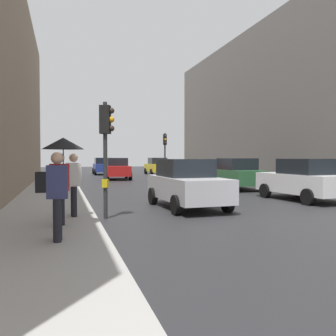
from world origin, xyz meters
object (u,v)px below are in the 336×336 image
car_green_estate (235,174)px  car_yellow_taxi (157,166)px  traffic_light_far_median (165,148)px  pedestrian_with_umbrella (62,157)px  car_blue_van (103,166)px  car_red_sedan (117,169)px  car_silver_hatchback (187,184)px  pedestrian_with_grey_backpack (55,191)px  pedestrian_with_black_backpack (72,181)px  traffic_light_near_right (106,138)px  car_white_compact (304,180)px

car_green_estate → car_yellow_taxi: same height
traffic_light_far_median → pedestrian_with_umbrella: traffic_light_far_median is taller
traffic_light_far_median → car_blue_van: bearing=109.2°
car_red_sedan → car_blue_van: bearing=91.5°
traffic_light_far_median → car_silver_hatchback: traffic_light_far_median is taller
pedestrian_with_grey_backpack → car_blue_van: bearing=82.0°
car_blue_van → pedestrian_with_black_backpack: bearing=-98.0°
traffic_light_near_right → pedestrian_with_grey_backpack: 3.76m
pedestrian_with_grey_backpack → car_green_estate: bearing=48.8°
car_green_estate → car_yellow_taxi: bearing=89.6°
pedestrian_with_umbrella → car_red_sedan: bearing=77.9°
car_green_estate → pedestrian_with_grey_backpack: 14.53m
traffic_light_far_median → pedestrian_with_black_backpack: size_ratio=2.11×
car_green_estate → car_blue_van: bearing=105.2°
traffic_light_far_median → pedestrian_with_black_backpack: (-7.57, -16.81, -1.42)m
pedestrian_with_umbrella → pedestrian_with_grey_backpack: bearing=-95.1°
traffic_light_far_median → car_blue_van: traffic_light_far_median is taller
traffic_light_near_right → car_white_compact: (8.49, 2.07, -1.51)m
car_silver_hatchback → car_white_compact: size_ratio=0.99×
car_silver_hatchback → pedestrian_with_black_backpack: pedestrian_with_black_backpack is taller
car_yellow_taxi → pedestrian_with_grey_backpack: 30.40m
car_green_estate → pedestrian_with_grey_backpack: size_ratio=2.39×
car_red_sedan → pedestrian_with_black_backpack: size_ratio=2.42×
traffic_light_far_median → pedestrian_with_grey_backpack: traffic_light_far_median is taller
pedestrian_with_umbrella → car_blue_van: bearing=81.9°
traffic_light_far_median → car_red_sedan: size_ratio=0.87×
traffic_light_far_median → car_white_compact: (1.91, -14.44, -1.70)m
traffic_light_near_right → pedestrian_with_umbrella: bearing=-126.7°
car_red_sedan → pedestrian_with_umbrella: size_ratio=2.01×
pedestrian_with_umbrella → pedestrian_with_black_backpack: (0.26, 1.39, -0.68)m
car_green_estate → pedestrian_with_black_backpack: size_ratio=2.39×
car_blue_van → car_white_compact: (5.63, -25.11, 0.00)m
traffic_light_far_median → car_silver_hatchback: 15.58m
traffic_light_far_median → traffic_light_near_right: bearing=-111.7°
traffic_light_far_median → car_blue_van: size_ratio=0.89×
traffic_light_far_median → car_white_compact: size_ratio=0.87×
traffic_light_far_median → car_blue_van: 11.42m
car_green_estate → car_silver_hatchback: bearing=-129.5°
car_red_sedan → car_yellow_taxi: same height
pedestrian_with_grey_backpack → car_yellow_taxi: bearing=71.4°
pedestrian_with_black_backpack → pedestrian_with_grey_backpack: size_ratio=1.00×
car_green_estate → pedestrian_with_black_backpack: bearing=-139.1°
traffic_light_far_median → car_blue_van: (-3.72, 10.67, -1.70)m
car_red_sedan → car_silver_hatchback: (-0.04, -17.14, 0.00)m
traffic_light_far_median → pedestrian_with_black_backpack: bearing=-114.2°
car_white_compact → car_yellow_taxi: size_ratio=1.02×
car_red_sedan → car_white_compact: size_ratio=1.00×
car_red_sedan → traffic_light_far_median: bearing=-30.6°
pedestrian_with_umbrella → car_yellow_taxi: bearing=70.7°
car_silver_hatchback → car_blue_van: bearing=90.4°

